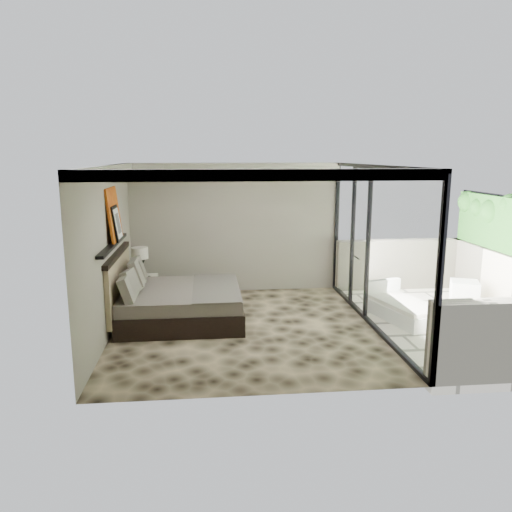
{
  "coord_description": "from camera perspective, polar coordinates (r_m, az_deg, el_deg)",
  "views": [
    {
      "loc": [
        -0.65,
        -8.24,
        2.96
      ],
      "look_at": [
        0.24,
        0.4,
        1.2
      ],
      "focal_mm": 35.0,
      "sensor_mm": 36.0,
      "label": 1
    }
  ],
  "objects": [
    {
      "name": "table_lamp",
      "position": [
        10.37,
        -13.11,
        -0.23
      ],
      "size": [
        0.33,
        0.33,
        0.61
      ],
      "color": "black",
      "rests_on": "nightstand"
    },
    {
      "name": "lounger",
      "position": [
        9.59,
        16.44,
        -5.84
      ],
      "size": [
        1.11,
        1.65,
        0.59
      ],
      "rotation": [
        0.0,
        0.0,
        0.26
      ],
      "color": "white",
      "rests_on": "terrace_slab"
    },
    {
      "name": "picture_ledge",
      "position": [
        8.6,
        -16.04,
        1.25
      ],
      "size": [
        0.12,
        2.2,
        0.05
      ],
      "primitive_type": "cube",
      "color": "black",
      "rests_on": "left_wall"
    },
    {
      "name": "nightstand",
      "position": [
        10.54,
        -12.73,
        -3.55
      ],
      "size": [
        0.72,
        0.72,
        0.56
      ],
      "primitive_type": "cube",
      "rotation": [
        0.0,
        0.0,
        0.35
      ],
      "color": "black",
      "rests_on": "floor"
    },
    {
      "name": "framed_print",
      "position": [
        8.79,
        -15.63,
        3.63
      ],
      "size": [
        0.11,
        0.5,
        0.6
      ],
      "primitive_type": "cube",
      "rotation": [
        0.0,
        -0.14,
        0.0
      ],
      "color": "black",
      "rests_on": "picture_ledge"
    },
    {
      "name": "ottoman",
      "position": [
        10.76,
        22.7,
        -4.0
      ],
      "size": [
        0.66,
        0.66,
        0.51
      ],
      "primitive_type": "cube",
      "rotation": [
        0.0,
        0.0,
        -0.38
      ],
      "color": "white",
      "rests_on": "terrace_slab"
    },
    {
      "name": "ceiling",
      "position": [
        8.27,
        -1.4,
        10.29
      ],
      "size": [
        4.5,
        5.0,
        0.02
      ],
      "primitive_type": "cube",
      "color": "silver",
      "rests_on": "back_wall"
    },
    {
      "name": "back_wall",
      "position": [
        10.86,
        -2.4,
        3.2
      ],
      "size": [
        4.5,
        0.02,
        2.8
      ],
      "primitive_type": "cube",
      "color": "gray",
      "rests_on": "floor"
    },
    {
      "name": "abstract_canvas",
      "position": [
        8.86,
        -15.95,
        4.64
      ],
      "size": [
        0.13,
        0.9,
        0.9
      ],
      "primitive_type": "cube",
      "rotation": [
        0.0,
        -0.1,
        0.0
      ],
      "color": "#A81B0E",
      "rests_on": "picture_ledge"
    },
    {
      "name": "left_wall",
      "position": [
        8.54,
        -16.52,
        0.46
      ],
      "size": [
        0.02,
        5.0,
        2.8
      ],
      "primitive_type": "cube",
      "color": "gray",
      "rests_on": "floor"
    },
    {
      "name": "bed",
      "position": [
        9.18,
        -9.19,
        -5.14
      ],
      "size": [
        2.22,
        2.14,
        1.23
      ],
      "color": "black",
      "rests_on": "floor"
    },
    {
      "name": "glass_wall",
      "position": [
        8.87,
        13.29,
        1.03
      ],
      "size": [
        0.08,
        5.0,
        2.8
      ],
      "primitive_type": "cube",
      "color": "white",
      "rests_on": "floor"
    },
    {
      "name": "floor",
      "position": [
        8.78,
        -1.31,
        -8.24
      ],
      "size": [
        5.0,
        5.0,
        0.0
      ],
      "primitive_type": "plane",
      "color": "black",
      "rests_on": "ground"
    },
    {
      "name": "terrace_slab",
      "position": [
        9.82,
        21.26,
        -7.26
      ],
      "size": [
        3.0,
        5.0,
        0.12
      ],
      "primitive_type": "cube",
      "color": "silver",
      "rests_on": "ground"
    }
  ]
}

